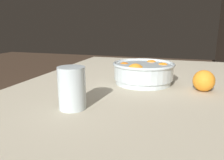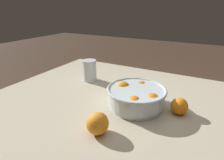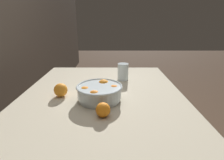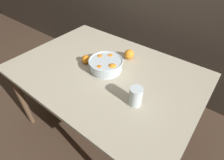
% 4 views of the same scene
% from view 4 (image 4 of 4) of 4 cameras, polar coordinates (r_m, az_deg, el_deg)
% --- Properties ---
extents(ground_plane, '(12.00, 12.00, 0.00)m').
position_cam_4_polar(ground_plane, '(1.90, -1.64, -14.59)').
color(ground_plane, '#4C3828').
extents(dining_table, '(1.45, 1.01, 0.73)m').
position_cam_4_polar(dining_table, '(1.40, -2.16, 1.05)').
color(dining_table, '#B7AD93').
rests_on(dining_table, ground_plane).
extents(fruit_bowl, '(0.26, 0.26, 0.10)m').
position_cam_4_polar(fruit_bowl, '(1.33, -1.99, 5.09)').
color(fruit_bowl, silver).
rests_on(fruit_bowl, dining_table).
extents(juice_glass, '(0.08, 0.08, 0.13)m').
position_cam_4_polar(juice_glass, '(1.07, 7.73, -5.50)').
color(juice_glass, '#F4A314').
rests_on(juice_glass, dining_table).
extents(orange_loose_near_bowl, '(0.07, 0.07, 0.07)m').
position_cam_4_polar(orange_loose_near_bowl, '(1.43, -8.46, 6.67)').
color(orange_loose_near_bowl, orange).
rests_on(orange_loose_near_bowl, dining_table).
extents(orange_loose_front, '(0.08, 0.08, 0.08)m').
position_cam_4_polar(orange_loose_front, '(1.47, 5.61, 8.37)').
color(orange_loose_front, orange).
rests_on(orange_loose_front, dining_table).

